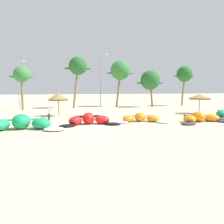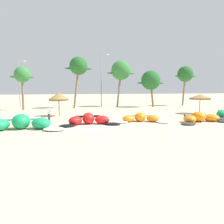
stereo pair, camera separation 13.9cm
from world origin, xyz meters
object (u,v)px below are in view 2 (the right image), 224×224
at_px(palm_left_of_gap, 79,66).
at_px(kite_right_of_center, 201,118).
at_px(kite_center, 141,118).
at_px(palm_center_right, 151,80).
at_px(beach_umbrella_middle, 200,97).
at_px(beach_umbrella_near_van, 59,97).
at_px(person_near_kites, 49,114).
at_px(palm_right_of_gap, 185,74).
at_px(lamppost_east_center, 102,77).
at_px(kite_left_of_center, 89,120).
at_px(kite_left, 21,124).
at_px(palm_left, 22,75).
at_px(lamppost_west_center, 20,81).
at_px(palm_center_left, 121,71).

bearing_deg(palm_left_of_gap, kite_right_of_center, -64.17).
xyz_separation_m(kite_center, palm_center_right, (9.12, 17.87, 4.62)).
xyz_separation_m(kite_right_of_center, beach_umbrella_middle, (4.93, 7.05, 1.91)).
bearing_deg(beach_umbrella_near_van, person_near_kites, -103.34).
distance_m(person_near_kites, palm_right_of_gap, 32.07).
bearing_deg(lamppost_east_center, kite_left_of_center, -105.07).
xyz_separation_m(kite_left, person_near_kites, (2.23, 4.11, 0.33)).
height_order(kite_right_of_center, beach_umbrella_near_van, beach_umbrella_near_van).
distance_m(palm_left, palm_center_right, 22.45).
height_order(beach_umbrella_near_van, beach_umbrella_middle, beach_umbrella_near_van).
height_order(kite_left_of_center, palm_right_of_gap, palm_right_of_gap).
bearing_deg(lamppost_west_center, palm_left_of_gap, -21.96).
distance_m(kite_left_of_center, palm_left, 19.73).
xyz_separation_m(kite_left_of_center, person_near_kites, (-3.70, 2.74, 0.40)).
bearing_deg(beach_umbrella_near_van, palm_left_of_gap, 72.18).
bearing_deg(palm_left, kite_center, -51.89).
relative_size(palm_right_of_gap, lamppost_east_center, 0.78).
xyz_separation_m(palm_left_of_gap, palm_center_right, (13.31, -1.09, -2.34)).
xyz_separation_m(kite_left_of_center, lamppost_west_center, (-9.03, 23.51, 4.36)).
distance_m(kite_left_of_center, palm_center_right, 23.80).
distance_m(palm_right_of_gap, lamppost_east_center, 16.95).
bearing_deg(lamppost_west_center, person_near_kites, -75.58).
relative_size(kite_left_of_center, lamppost_west_center, 0.71).
xyz_separation_m(beach_umbrella_near_van, lamppost_east_center, (8.74, 15.41, 3.25)).
relative_size(kite_left_of_center, palm_left_of_gap, 0.67).
relative_size(kite_left_of_center, kite_right_of_center, 0.94).
relative_size(kite_left, palm_center_left, 0.85).
height_order(palm_center_right, lamppost_east_center, lamppost_east_center).
bearing_deg(lamppost_west_center, beach_umbrella_near_van, -67.91).
height_order(beach_umbrella_near_van, palm_left_of_gap, palm_left_of_gap).
bearing_deg(kite_right_of_center, beach_umbrella_middle, 55.04).
bearing_deg(palm_left, lamppost_east_center, 21.72).
xyz_separation_m(kite_left, kite_center, (11.36, 1.77, -0.13)).
xyz_separation_m(person_near_kites, palm_center_right, (18.25, 15.53, 4.16)).
bearing_deg(palm_center_right, beach_umbrella_near_van, -147.92).
relative_size(kite_center, palm_left_of_gap, 0.64).
bearing_deg(palm_center_right, person_near_kites, -139.61).
distance_m(palm_left_of_gap, lamppost_east_center, 6.33).
height_order(kite_right_of_center, person_near_kites, person_near_kites).
relative_size(palm_left_of_gap, palm_center_right, 1.32).
relative_size(beach_umbrella_near_van, beach_umbrella_middle, 0.97).
bearing_deg(palm_left, beach_umbrella_middle, -25.87).
bearing_deg(beach_umbrella_middle, lamppost_west_center, 144.78).
height_order(person_near_kites, palm_center_right, palm_center_right).
bearing_deg(palm_right_of_gap, beach_umbrella_middle, -115.01).
relative_size(kite_center, beach_umbrella_near_van, 1.99).
xyz_separation_m(person_near_kites, lamppost_west_center, (-5.34, 20.76, 3.96)).
relative_size(kite_right_of_center, palm_center_right, 0.94).
bearing_deg(palm_left, kite_right_of_center, -44.37).
bearing_deg(kite_left, kite_left_of_center, 12.97).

